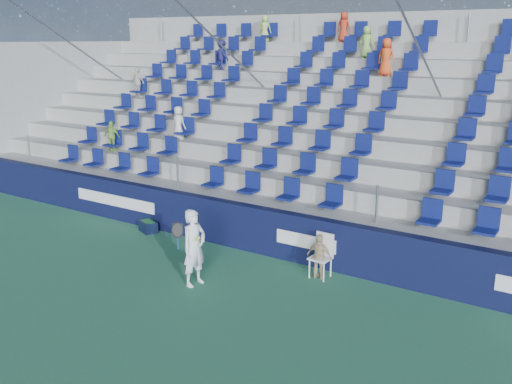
% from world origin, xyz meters
% --- Properties ---
extents(ground, '(70.00, 70.00, 0.00)m').
position_xyz_m(ground, '(0.00, 0.00, 0.00)').
color(ground, '#327450').
rests_on(ground, ground).
extents(sponsor_wall, '(24.00, 0.32, 1.20)m').
position_xyz_m(sponsor_wall, '(0.00, 3.15, 0.60)').
color(sponsor_wall, '#0E1234').
rests_on(sponsor_wall, ground).
extents(grandstand, '(24.00, 8.17, 6.63)m').
position_xyz_m(grandstand, '(0.00, 8.24, 2.13)').
color(grandstand, '#9E9E99').
rests_on(grandstand, ground).
extents(tennis_player, '(0.69, 0.68, 1.74)m').
position_xyz_m(tennis_player, '(-0.05, 0.68, 0.87)').
color(tennis_player, white).
rests_on(tennis_player, ground).
extents(line_judge_chair, '(0.48, 0.49, 1.03)m').
position_xyz_m(line_judge_chair, '(2.12, 2.66, 0.58)').
color(line_judge_chair, white).
rests_on(line_judge_chair, ground).
extents(line_judge, '(0.62, 0.26, 1.06)m').
position_xyz_m(line_judge, '(2.12, 2.50, 0.53)').
color(line_judge, tan).
rests_on(line_judge, ground).
extents(ball_bin, '(0.66, 0.56, 0.32)m').
position_xyz_m(ball_bin, '(-3.44, 2.75, 0.17)').
color(ball_bin, '#0E1533').
rests_on(ball_bin, ground).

